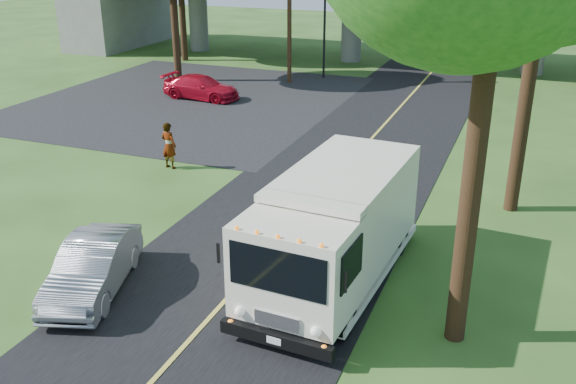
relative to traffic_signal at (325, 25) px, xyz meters
The scene contains 10 objects.
ground 26.87m from the traffic_signal, 77.01° to the right, with size 120.00×120.00×0.00m, color #2A491A.
road 17.38m from the traffic_signal, 69.44° to the right, with size 7.00×90.00×0.02m, color black.
parking_lot 9.96m from the traffic_signal, 122.01° to the right, with size 16.00×18.00×0.01m, color black.
lane_line 17.38m from the traffic_signal, 69.44° to the right, with size 0.12×90.00×0.01m, color gold.
traffic_signal is the anchor object (origin of this frame).
utility_pole 2.86m from the traffic_signal, 126.87° to the right, with size 1.60×0.26×9.00m.
step_van 25.09m from the traffic_signal, 70.88° to the right, with size 3.02×7.21×2.97m.
red_sedan 9.09m from the traffic_signal, 121.10° to the right, with size 1.76×4.32×1.25m, color #A80A1D.
silver_sedan 26.54m from the traffic_signal, 84.21° to the right, with size 1.42×4.07×1.34m, color gray.
pedestrian 17.81m from the traffic_signal, 91.08° to the right, with size 0.66×0.43×1.81m, color gray.
Camera 1 is at (6.46, -11.72, 8.53)m, focal length 40.00 mm.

